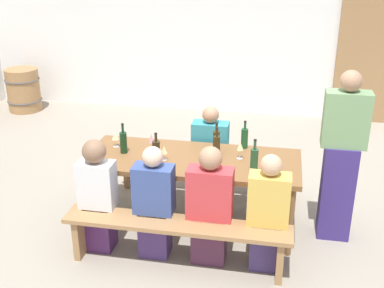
# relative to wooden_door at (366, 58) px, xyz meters

# --- Properties ---
(ground_plane) EXTENTS (24.00, 24.00, 0.00)m
(ground_plane) POSITION_rel_wooden_door_xyz_m (-2.10, -3.66, -1.05)
(ground_plane) COLOR gray
(back_wall) EXTENTS (14.00, 0.20, 3.20)m
(back_wall) POSITION_rel_wooden_door_xyz_m (-2.10, 0.14, 0.55)
(back_wall) COLOR white
(back_wall) RESTS_ON ground
(wooden_door) EXTENTS (0.90, 0.06, 2.10)m
(wooden_door) POSITION_rel_wooden_door_xyz_m (0.00, 0.00, 0.00)
(wooden_door) COLOR #9E7247
(wooden_door) RESTS_ON ground
(tasting_table) EXTENTS (2.13, 0.86, 0.75)m
(tasting_table) POSITION_rel_wooden_door_xyz_m (-2.10, -3.66, -0.37)
(tasting_table) COLOR brown
(tasting_table) RESTS_ON ground
(bench_near) EXTENTS (2.03, 0.30, 0.45)m
(bench_near) POSITION_rel_wooden_door_xyz_m (-2.10, -4.38, -0.69)
(bench_near) COLOR #9E7247
(bench_near) RESTS_ON ground
(bench_far) EXTENTS (2.03, 0.30, 0.45)m
(bench_far) POSITION_rel_wooden_door_xyz_m (-2.10, -2.93, -0.69)
(bench_far) COLOR #9E7247
(bench_far) RESTS_ON ground
(wine_bottle_0) EXTENTS (0.07, 0.07, 0.32)m
(wine_bottle_0) POSITION_rel_wooden_door_xyz_m (-1.89, -3.46, -0.18)
(wine_bottle_0) COLOR #332814
(wine_bottle_0) RESTS_ON tasting_table
(wine_bottle_1) EXTENTS (0.07, 0.07, 0.30)m
(wine_bottle_1) POSITION_rel_wooden_door_xyz_m (-1.87, -3.57, -0.19)
(wine_bottle_1) COLOR #332814
(wine_bottle_1) RESTS_ON tasting_table
(wine_bottle_2) EXTENTS (0.07, 0.07, 0.31)m
(wine_bottle_2) POSITION_rel_wooden_door_xyz_m (-1.48, -3.83, -0.18)
(wine_bottle_2) COLOR #234C2D
(wine_bottle_2) RESTS_ON tasting_table
(wine_bottle_3) EXTENTS (0.07, 0.07, 0.30)m
(wine_bottle_3) POSITION_rel_wooden_door_xyz_m (-1.61, -3.30, -0.19)
(wine_bottle_3) COLOR #194723
(wine_bottle_3) RESTS_ON tasting_table
(wine_bottle_4) EXTENTS (0.07, 0.07, 0.31)m
(wine_bottle_4) POSITION_rel_wooden_door_xyz_m (-2.41, -3.84, -0.18)
(wine_bottle_4) COLOR #332814
(wine_bottle_4) RESTS_ON tasting_table
(wine_bottle_5) EXTENTS (0.07, 0.07, 0.32)m
(wine_bottle_5) POSITION_rel_wooden_door_xyz_m (-2.80, -3.65, -0.18)
(wine_bottle_5) COLOR #143319
(wine_bottle_5) RESTS_ON tasting_table
(wine_glass_0) EXTENTS (0.06, 0.06, 0.18)m
(wine_glass_0) POSITION_rel_wooden_door_xyz_m (-2.54, -3.54, -0.18)
(wine_glass_0) COLOR silver
(wine_glass_0) RESTS_ON tasting_table
(wine_glass_1) EXTENTS (0.07, 0.07, 0.15)m
(wine_glass_1) POSITION_rel_wooden_door_xyz_m (-2.36, -3.75, -0.20)
(wine_glass_1) COLOR silver
(wine_glass_1) RESTS_ON tasting_table
(wine_glass_2) EXTENTS (0.07, 0.07, 0.18)m
(wine_glass_2) POSITION_rel_wooden_door_xyz_m (-1.63, -3.58, -0.17)
(wine_glass_2) COLOR silver
(wine_glass_2) RESTS_ON tasting_table
(wine_glass_3) EXTENTS (0.08, 0.08, 0.16)m
(wine_glass_3) POSITION_rel_wooden_door_xyz_m (-2.94, -3.52, -0.19)
(wine_glass_3) COLOR silver
(wine_glass_3) RESTS_ON tasting_table
(seated_guest_near_0) EXTENTS (0.33, 0.24, 1.11)m
(seated_guest_near_0) POSITION_rel_wooden_door_xyz_m (-2.88, -4.23, -0.51)
(seated_guest_near_0) COLOR #512761
(seated_guest_near_0) RESTS_ON ground
(seated_guest_near_1) EXTENTS (0.36, 0.24, 1.09)m
(seated_guest_near_1) POSITION_rel_wooden_door_xyz_m (-2.34, -4.23, -0.54)
(seated_guest_near_1) COLOR #4A316C
(seated_guest_near_1) RESTS_ON ground
(seated_guest_near_2) EXTENTS (0.41, 0.24, 1.13)m
(seated_guest_near_2) POSITION_rel_wooden_door_xyz_m (-1.83, -4.23, -0.52)
(seated_guest_near_2) COLOR #552A45
(seated_guest_near_2) RESTS_ON ground
(seated_guest_near_3) EXTENTS (0.36, 0.24, 1.10)m
(seated_guest_near_3) POSITION_rel_wooden_door_xyz_m (-1.31, -4.23, -0.53)
(seated_guest_near_3) COLOR #47366F
(seated_guest_near_3) RESTS_ON ground
(seated_guest_far_0) EXTENTS (0.40, 0.24, 1.10)m
(seated_guest_far_0) POSITION_rel_wooden_door_xyz_m (-2.01, -3.08, -0.53)
(seated_guest_far_0) COLOR #3A3D54
(seated_guest_far_0) RESTS_ON ground
(standing_host) EXTENTS (0.41, 0.24, 1.69)m
(standing_host) POSITION_rel_wooden_door_xyz_m (-0.68, -3.60, -0.23)
(standing_host) COLOR navy
(standing_host) RESTS_ON ground
(wine_barrel) EXTENTS (0.59, 0.59, 0.74)m
(wine_barrel) POSITION_rel_wooden_door_xyz_m (-5.70, -0.52, -0.68)
(wine_barrel) COLOR #9E7247
(wine_barrel) RESTS_ON ground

